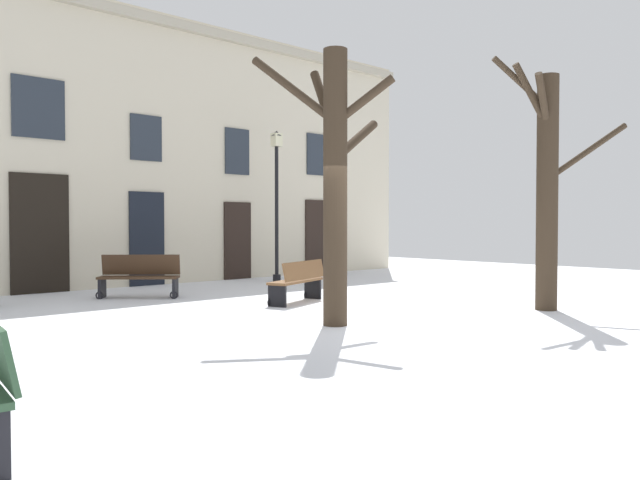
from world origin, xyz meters
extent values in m
plane|color=white|center=(0.00, 0.00, 0.00)|extent=(29.93, 29.93, 0.00)
cube|color=beige|center=(0.00, 8.47, 3.57)|extent=(18.71, 0.40, 7.15)
cube|color=#B1A993|center=(0.00, 8.22, 6.90)|extent=(18.71, 0.30, 0.24)
cube|color=black|center=(-2.72, 8.25, 1.38)|extent=(1.30, 0.08, 2.76)
cube|color=#262D38|center=(-2.72, 8.25, 4.25)|extent=(1.17, 0.06, 1.39)
cube|color=black|center=(-0.08, 8.25, 1.21)|extent=(0.96, 0.08, 2.43)
cube|color=#262D38|center=(-0.08, 8.25, 3.82)|extent=(0.86, 0.06, 1.17)
cube|color=black|center=(2.74, 8.25, 1.11)|extent=(0.91, 0.08, 2.23)
cube|color=#262D38|center=(2.74, 8.25, 3.69)|extent=(0.82, 0.06, 1.32)
cube|color=black|center=(5.99, 8.25, 1.18)|extent=(1.28, 0.08, 2.37)
cube|color=#262D38|center=(5.99, 8.25, 3.83)|extent=(1.15, 0.06, 1.33)
cylinder|color=#382B1E|center=(3.33, -0.93, 2.17)|extent=(0.39, 0.39, 4.34)
cylinder|color=#382B1E|center=(2.96, -0.82, 3.92)|extent=(0.89, 0.38, 1.15)
cylinder|color=#382B1E|center=(2.85, -0.66, 4.16)|extent=(1.07, 0.67, 0.94)
cylinder|color=#382B1E|center=(2.99, -1.02, 3.79)|extent=(0.81, 0.32, 0.97)
cylinder|color=#382B1E|center=(3.89, -1.40, 2.93)|extent=(1.22, 1.06, 1.09)
cylinder|color=#382B1E|center=(-0.77, 0.45, 2.16)|extent=(0.38, 0.38, 4.33)
cylinder|color=#382B1E|center=(-0.17, 0.60, 2.98)|extent=(1.31, 0.46, 0.83)
cylinder|color=#382B1E|center=(-0.47, 0.12, 3.52)|extent=(0.75, 0.82, 0.78)
cylinder|color=#382B1E|center=(-1.07, 1.10, 3.75)|extent=(0.75, 1.44, 1.22)
cylinder|color=#382B1E|center=(-0.65, 0.82, 3.54)|extent=(0.41, 0.91, 1.24)
cylinder|color=black|center=(3.07, 6.83, 1.86)|extent=(0.10, 0.10, 3.73)
cylinder|color=black|center=(3.07, 6.83, 0.10)|extent=(0.22, 0.22, 0.20)
cube|color=beige|center=(3.07, 6.83, 3.91)|extent=(0.24, 0.24, 0.36)
cone|color=black|center=(3.07, 6.83, 4.09)|extent=(0.30, 0.30, 0.14)
cube|color=brown|center=(0.56, 3.00, 0.44)|extent=(1.64, 0.96, 0.05)
cube|color=brown|center=(0.63, 2.83, 0.67)|extent=(1.53, 0.68, 0.37)
cube|color=black|center=(1.25, 3.27, 0.22)|extent=(0.19, 0.38, 0.44)
torus|color=black|center=(1.19, 3.42, 0.08)|extent=(0.17, 0.09, 0.17)
cube|color=black|center=(-0.13, 2.74, 0.22)|extent=(0.19, 0.38, 0.44)
torus|color=black|center=(-0.18, 2.89, 0.08)|extent=(0.17, 0.09, 0.17)
cube|color=#3D2819|center=(-1.45, 5.88, 0.45)|extent=(1.59, 1.43, 0.05)
cube|color=#3D2819|center=(-1.32, 6.04, 0.71)|extent=(1.36, 1.16, 0.44)
cube|color=black|center=(-2.06, 6.38, 0.22)|extent=(0.31, 0.36, 0.45)
torus|color=black|center=(-2.17, 6.24, 0.08)|extent=(0.15, 0.13, 0.17)
cube|color=black|center=(-0.85, 5.38, 0.22)|extent=(0.31, 0.36, 0.45)
torus|color=black|center=(-0.97, 5.24, 0.08)|extent=(0.15, 0.13, 0.17)
camera|label=1|loc=(-7.42, -6.54, 1.60)|focal=34.50mm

